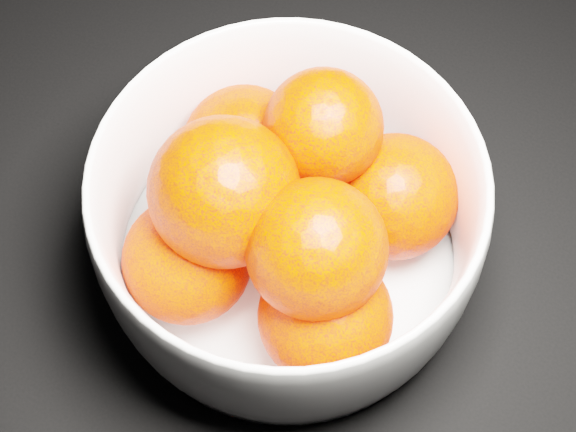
% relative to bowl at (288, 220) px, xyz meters
% --- Properties ---
extents(ground, '(3.00, 3.00, 0.00)m').
position_rel_bowl_xyz_m(ground, '(-0.25, 0.12, -0.06)').
color(ground, black).
rests_on(ground, ground).
extents(bowl, '(0.24, 0.24, 0.12)m').
position_rel_bowl_xyz_m(bowl, '(0.00, 0.00, 0.00)').
color(bowl, white).
rests_on(bowl, ground).
extents(orange_pile, '(0.19, 0.18, 0.13)m').
position_rel_bowl_xyz_m(orange_pile, '(-0.00, -0.00, 0.01)').
color(orange_pile, '#FF2400').
rests_on(orange_pile, bowl).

